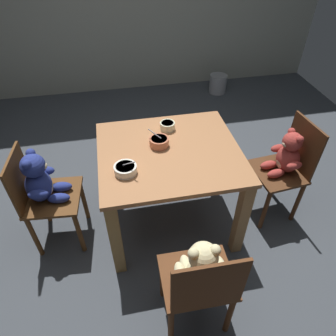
# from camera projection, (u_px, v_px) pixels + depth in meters

# --- Properties ---
(ground_plane) EXTENTS (5.20, 5.20, 0.04)m
(ground_plane) POSITION_uv_depth(u_px,v_px,m) (169.00, 219.00, 2.68)
(ground_plane) COLOR #3F444A
(dining_table) EXTENTS (1.01, 0.91, 0.75)m
(dining_table) POSITION_uv_depth(u_px,v_px,m) (169.00, 167.00, 2.28)
(dining_table) COLOR #A26A41
(dining_table) RESTS_ON ground_plane
(teddy_chair_near_left) EXTENTS (0.42, 0.43, 0.85)m
(teddy_chair_near_left) POSITION_uv_depth(u_px,v_px,m) (42.00, 186.00, 2.16)
(teddy_chair_near_left) COLOR brown
(teddy_chair_near_left) RESTS_ON ground_plane
(teddy_chair_near_right) EXTENTS (0.40, 0.43, 0.88)m
(teddy_chair_near_right) POSITION_uv_depth(u_px,v_px,m) (286.00, 161.00, 2.39)
(teddy_chair_near_right) COLOR #4C2B16
(teddy_chair_near_right) RESTS_ON ground_plane
(teddy_chair_near_front) EXTENTS (0.42, 0.37, 0.85)m
(teddy_chair_near_front) POSITION_uv_depth(u_px,v_px,m) (200.00, 275.00, 1.66)
(teddy_chair_near_front) COLOR #582F17
(teddy_chair_near_front) RESTS_ON ground_plane
(porridge_bowl_cream_far_center) EXTENTS (0.12, 0.12, 0.06)m
(porridge_bowl_cream_far_center) POSITION_uv_depth(u_px,v_px,m) (167.00, 126.00, 2.36)
(porridge_bowl_cream_far_center) COLOR beige
(porridge_bowl_cream_far_center) RESTS_ON dining_table
(porridge_bowl_white_near_left) EXTENTS (0.15, 0.15, 0.13)m
(porridge_bowl_white_near_left) POSITION_uv_depth(u_px,v_px,m) (125.00, 169.00, 1.98)
(porridge_bowl_white_near_left) COLOR white
(porridge_bowl_white_near_left) RESTS_ON dining_table
(porridge_bowl_terracotta_center) EXTENTS (0.14, 0.14, 0.13)m
(porridge_bowl_terracotta_center) POSITION_uv_depth(u_px,v_px,m) (159.00, 142.00, 2.20)
(porridge_bowl_terracotta_center) COLOR #BF6B4C
(porridge_bowl_terracotta_center) RESTS_ON dining_table
(metal_pail) EXTENTS (0.24, 0.24, 0.25)m
(metal_pail) POSITION_uv_depth(u_px,v_px,m) (218.00, 84.00, 4.33)
(metal_pail) COLOR #93969B
(metal_pail) RESTS_ON ground_plane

